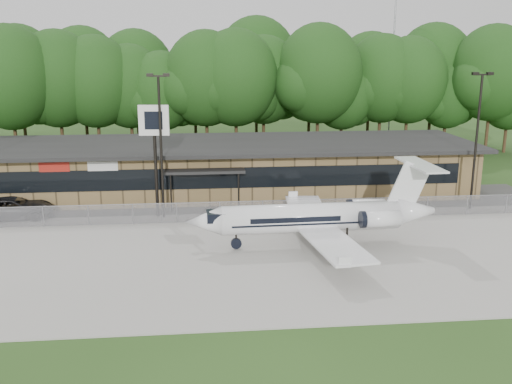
{
  "coord_description": "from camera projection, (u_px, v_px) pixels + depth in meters",
  "views": [
    {
      "loc": [
        -2.23,
        -23.32,
        11.83
      ],
      "look_at": [
        1.23,
        12.0,
        2.91
      ],
      "focal_mm": 40.0,
      "sensor_mm": 36.0,
      "label": 1
    }
  ],
  "objects": [
    {
      "name": "ground",
      "position": [
        255.0,
        320.0,
        25.61
      ],
      "size": [
        160.0,
        160.0,
        0.0
      ],
      "primitive_type": "plane",
      "color": "#233F16",
      "rests_on": "ground"
    },
    {
      "name": "apron",
      "position": [
        242.0,
        257.0,
        33.32
      ],
      "size": [
        64.0,
        18.0,
        0.08
      ],
      "primitive_type": "cube",
      "color": "#9E9B93",
      "rests_on": "ground"
    },
    {
      "name": "parking_lot",
      "position": [
        231.0,
        205.0,
        44.42
      ],
      "size": [
        50.0,
        9.0,
        0.06
      ],
      "primitive_type": "cube",
      "color": "#383835",
      "rests_on": "ground"
    },
    {
      "name": "terminal",
      "position": [
        228.0,
        166.0,
        48.18
      ],
      "size": [
        41.0,
        11.65,
        4.3
      ],
      "color": "olive",
      "rests_on": "ground"
    },
    {
      "name": "fence",
      "position": [
        234.0,
        211.0,
        39.9
      ],
      "size": [
        46.0,
        0.04,
        1.52
      ],
      "color": "gray",
      "rests_on": "ground"
    },
    {
      "name": "treeline",
      "position": [
        219.0,
        88.0,
        64.32
      ],
      "size": [
        72.0,
        12.0,
        15.0
      ],
      "primitive_type": null,
      "color": "#153410",
      "rests_on": "ground"
    },
    {
      "name": "radio_mast",
      "position": [
        394.0,
        43.0,
        70.97
      ],
      "size": [
        0.2,
        0.2,
        25.0
      ],
      "primitive_type": "cylinder",
      "color": "gray",
      "rests_on": "ground"
    },
    {
      "name": "light_pole_mid",
      "position": [
        161.0,
        136.0,
        39.6
      ],
      "size": [
        1.55,
        0.3,
        10.23
      ],
      "color": "black",
      "rests_on": "ground"
    },
    {
      "name": "light_pole_right",
      "position": [
        477.0,
        131.0,
        41.78
      ],
      "size": [
        1.55,
        0.3,
        10.23
      ],
      "color": "black",
      "rests_on": "ground"
    },
    {
      "name": "business_jet",
      "position": [
        320.0,
        218.0,
        34.6
      ],
      "size": [
        15.44,
        13.73,
        5.21
      ],
      "rotation": [
        0.0,
        0.0,
        0.03
      ],
      "color": "white",
      "rests_on": "ground"
    },
    {
      "name": "suv",
      "position": [
        14.0,
        208.0,
        40.67
      ],
      "size": [
        5.9,
        3.21,
        1.57
      ],
      "primitive_type": "imported",
      "rotation": [
        0.0,
        0.0,
        1.68
      ],
      "color": "#2D2D2F",
      "rests_on": "ground"
    },
    {
      "name": "pole_sign",
      "position": [
        154.0,
        132.0,
        39.8
      ],
      "size": [
        2.13,
        0.41,
        8.08
      ],
      "rotation": [
        0.0,
        0.0,
        -0.08
      ],
      "color": "black",
      "rests_on": "ground"
    }
  ]
}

